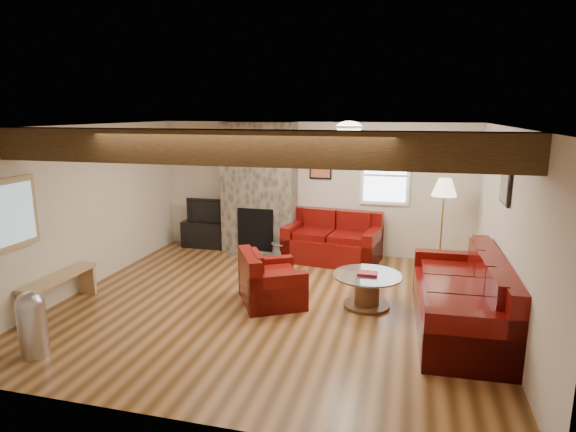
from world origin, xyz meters
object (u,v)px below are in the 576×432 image
armchair_red (272,277)px  television (208,210)px  floor_lamp (444,193)px  sofa_three (460,294)px  coffee_table (367,291)px  loveseat (332,237)px  tv_cabinet (209,234)px

armchair_red → television: bearing=10.2°
floor_lamp → television: bearing=174.1°
sofa_three → armchair_red: bearing=-97.8°
sofa_three → television: bearing=-122.9°
coffee_table → loveseat: bearing=112.4°
sofa_three → armchair_red: (-2.52, 0.25, -0.09)m
sofa_three → coffee_table: size_ratio=2.51×
sofa_three → floor_lamp: 2.43m
sofa_three → loveseat: sofa_three is taller
loveseat → floor_lamp: size_ratio=1.04×
sofa_three → armchair_red: size_ratio=2.61×
coffee_table → floor_lamp: 2.40m
coffee_table → sofa_three: bearing=-19.6°
sofa_three → floor_lamp: size_ratio=1.51×
coffee_table → television: (-3.38, 2.29, 0.53)m
armchair_red → floor_lamp: size_ratio=0.58×
sofa_three → loveseat: 3.13m
coffee_table → armchair_red: bearing=-172.5°
floor_lamp → loveseat: bearing=175.1°
sofa_three → armchair_red: 2.53m
floor_lamp → tv_cabinet: bearing=174.1°
sofa_three → tv_cabinet: size_ratio=2.31×
tv_cabinet → television: (0.00, 0.00, 0.50)m
armchair_red → coffee_table: (1.34, 0.18, -0.14)m
armchair_red → floor_lamp: bearing=-79.6°
floor_lamp → armchair_red: bearing=-140.1°
loveseat → tv_cabinet: size_ratio=1.60×
loveseat → tv_cabinet: (-2.56, 0.30, -0.18)m
sofa_three → tv_cabinet: 5.31m
tv_cabinet → television: 0.50m
television → sofa_three: bearing=-30.7°
armchair_red → television: 3.22m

